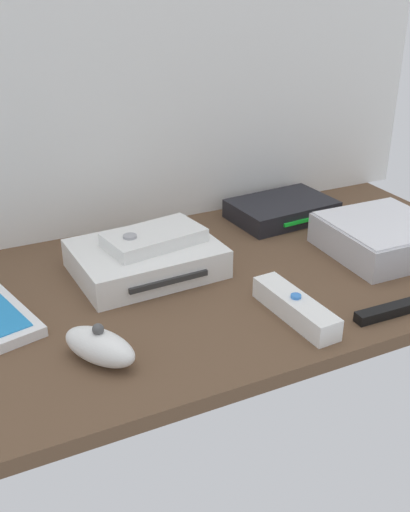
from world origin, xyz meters
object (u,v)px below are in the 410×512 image
object	(u,v)px
remote_nunchuk	(100,346)
remote_classic_pad	(154,237)
mini_computer	(382,237)
network_router	(282,210)
remote_wand	(295,307)
game_console	(146,259)

from	to	relation	value
remote_nunchuk	remote_classic_pad	world-z (taller)	remote_classic_pad
mini_computer	remote_classic_pad	world-z (taller)	remote_classic_pad
remote_nunchuk	network_router	bearing A→B (deg)	1.29
network_router	remote_wand	size ratio (longest dim) A/B	1.25
game_console	remote_wand	world-z (taller)	game_console
mini_computer	remote_nunchuk	size ratio (longest dim) A/B	1.60
game_console	remote_classic_pad	distance (cm)	3.51
game_console	remote_wand	distance (cm)	24.50
remote_wand	remote_classic_pad	xyz separation A→B (cm)	(-11.53, 20.78, 3.90)
game_console	mini_computer	distance (cm)	38.02
mini_computer	remote_classic_pad	bearing A→B (deg)	164.17
remote_wand	remote_nunchuk	size ratio (longest dim) A/B	1.38
game_console	mini_computer	bearing A→B (deg)	-17.68
game_console	mini_computer	size ratio (longest dim) A/B	1.25
game_console	remote_nunchuk	size ratio (longest dim) A/B	2.00
remote_nunchuk	remote_wand	bearing A→B (deg)	-35.93
network_router	remote_classic_pad	size ratio (longest dim) A/B	1.21
network_router	remote_nunchuk	bearing A→B (deg)	-150.76
remote_classic_pad	game_console	bearing A→B (deg)	170.88
remote_wand	remote_classic_pad	size ratio (longest dim) A/B	0.97
remote_wand	remote_nunchuk	xyz separation A→B (cm)	(-25.93, 1.87, 0.53)
game_console	mini_computer	xyz separation A→B (cm)	(36.68, -10.00, 0.44)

